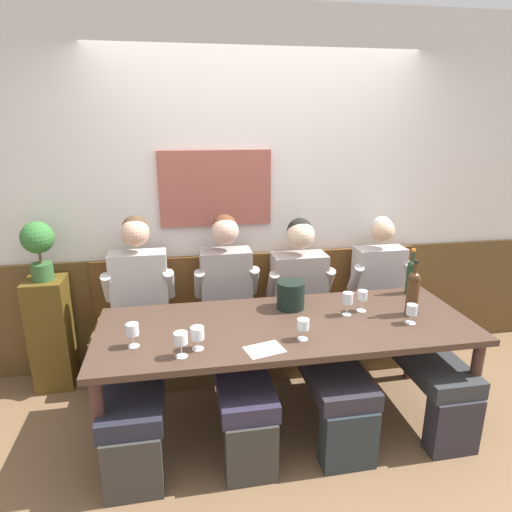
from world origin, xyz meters
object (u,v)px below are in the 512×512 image
(person_right_seat, at_px, (400,314))
(wine_glass_center_front, at_px, (362,296))
(wall_bench, at_px, (264,336))
(wine_glass_by_bottle, at_px, (303,325))
(dining_table, at_px, (286,334))
(person_left_seat, at_px, (232,320))
(person_center_left_seat, at_px, (312,316))
(wine_glass_right_end, at_px, (197,334))
(wine_bottle_clear_water, at_px, (411,275))
(person_center_right_seat, at_px, (137,329))
(wine_glass_left_end, at_px, (348,299))
(wine_glass_center_rear, at_px, (181,339))
(potted_plant, at_px, (38,244))
(wine_glass_near_bucket, at_px, (133,331))
(ice_bucket, at_px, (291,295))
(wine_bottle_green_tall, at_px, (413,292))
(wine_glass_mid_right, at_px, (412,311))

(person_right_seat, distance_m, wine_glass_center_front, 0.54)
(wall_bench, distance_m, wine_glass_by_bottle, 1.11)
(dining_table, bearing_deg, person_right_seat, 18.19)
(person_left_seat, height_order, person_center_left_seat, person_left_seat)
(wall_bench, height_order, wine_glass_right_end, wall_bench)
(wall_bench, relative_size, wine_bottle_clear_water, 7.80)
(person_center_right_seat, relative_size, wine_glass_left_end, 8.56)
(person_center_right_seat, xyz_separation_m, wine_glass_left_end, (1.38, -0.29, 0.23))
(wine_glass_center_rear, height_order, potted_plant, potted_plant)
(wine_glass_center_front, relative_size, wine_glass_by_bottle, 1.15)
(wine_glass_left_end, relative_size, wine_glass_center_front, 1.06)
(wine_glass_by_bottle, xyz_separation_m, wine_glass_near_bucket, (-0.97, 0.09, 0.01))
(person_center_right_seat, bearing_deg, wine_bottle_clear_water, -0.03)
(person_center_right_seat, relative_size, person_center_left_seat, 1.00)
(wall_bench, distance_m, wine_glass_center_rear, 1.36)
(ice_bucket, distance_m, wine_glass_center_front, 0.48)
(ice_bucket, distance_m, potted_plant, 1.83)
(wine_glass_near_bucket, xyz_separation_m, wine_glass_center_rear, (0.27, -0.16, 0.01))
(wine_bottle_green_tall, relative_size, wine_glass_center_front, 2.57)
(potted_plant, bearing_deg, person_center_left_seat, -12.42)
(wine_glass_right_end, bearing_deg, wall_bench, 59.54)
(wall_bench, distance_m, wine_glass_left_end, 0.99)
(person_center_right_seat, bearing_deg, wine_glass_by_bottle, -29.48)
(wine_bottle_green_tall, bearing_deg, wine_glass_by_bottle, -165.30)
(ice_bucket, xyz_separation_m, potted_plant, (-1.72, 0.54, 0.29))
(dining_table, xyz_separation_m, person_center_left_seat, (0.28, 0.35, -0.06))
(person_center_right_seat, relative_size, wine_glass_right_end, 9.89)
(wine_glass_center_front, bearing_deg, person_left_seat, 162.93)
(wine_glass_near_bucket, bearing_deg, wine_glass_by_bottle, -5.13)
(person_center_right_seat, height_order, wine_bottle_green_tall, person_center_right_seat)
(wine_glass_near_bucket, bearing_deg, wine_glass_center_front, 8.96)
(wall_bench, relative_size, person_left_seat, 1.99)
(person_center_left_seat, relative_size, wine_glass_left_end, 8.60)
(person_center_left_seat, distance_m, wine_bottle_clear_water, 0.79)
(wine_bottle_clear_water, height_order, wine_glass_center_front, wine_bottle_clear_water)
(person_right_seat, xyz_separation_m, potted_plant, (-2.59, 0.46, 0.55))
(person_center_right_seat, relative_size, wine_glass_center_front, 9.12)
(ice_bucket, bearing_deg, wine_glass_mid_right, -28.02)
(wine_bottle_green_tall, height_order, potted_plant, potted_plant)
(wall_bench, relative_size, wine_glass_mid_right, 20.88)
(person_center_right_seat, distance_m, wine_glass_mid_right, 1.81)
(wine_glass_right_end, bearing_deg, wine_bottle_clear_water, 19.69)
(wine_glass_mid_right, bearing_deg, person_right_seat, 68.22)
(wall_bench, bearing_deg, person_left_seat, -128.45)
(person_left_seat, height_order, person_right_seat, person_left_seat)
(wine_glass_by_bottle, bearing_deg, person_center_left_seat, 67.58)
(wine_glass_mid_right, bearing_deg, wine_glass_near_bucket, 179.99)
(person_center_right_seat, xyz_separation_m, wine_bottle_clear_water, (1.98, -0.00, 0.26))
(wall_bench, height_order, wine_glass_near_bucket, wall_bench)
(wall_bench, height_order, potted_plant, potted_plant)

